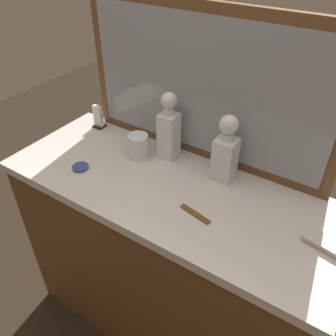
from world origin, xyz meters
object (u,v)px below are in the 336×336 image
(porcelain_dish, at_px, (80,167))
(crystal_tumbler_left, at_px, (138,147))
(crystal_decanter_far_left, at_px, (225,154))
(silver_brush_far_left, at_px, (325,244))
(tortoiseshell_comb, at_px, (195,214))
(napkin_holder, at_px, (99,118))
(crystal_decanter_rear, at_px, (169,132))

(porcelain_dish, bearing_deg, crystal_tumbler_left, 54.53)
(crystal_decanter_far_left, bearing_deg, porcelain_dish, -152.45)
(crystal_decanter_far_left, xyz_separation_m, crystal_tumbler_left, (-0.36, -0.06, -0.06))
(silver_brush_far_left, distance_m, porcelain_dish, 0.93)
(porcelain_dish, bearing_deg, tortoiseshell_comb, 2.62)
(crystal_decanter_far_left, height_order, porcelain_dish, crystal_decanter_far_left)
(silver_brush_far_left, bearing_deg, napkin_holder, 171.03)
(silver_brush_far_left, bearing_deg, crystal_tumbler_left, 174.20)
(crystal_tumbler_left, height_order, silver_brush_far_left, crystal_tumbler_left)
(crystal_tumbler_left, xyz_separation_m, silver_brush_far_left, (0.78, -0.08, -0.03))
(crystal_decanter_rear, height_order, porcelain_dish, crystal_decanter_rear)
(porcelain_dish, relative_size, napkin_holder, 0.59)
(porcelain_dish, xyz_separation_m, tortoiseshell_comb, (0.52, 0.02, -0.00))
(crystal_decanter_rear, relative_size, crystal_tumbler_left, 2.88)
(crystal_tumbler_left, distance_m, tortoiseshell_comb, 0.42)
(porcelain_dish, distance_m, tortoiseshell_comb, 0.52)
(crystal_decanter_far_left, relative_size, tortoiseshell_comb, 2.15)
(crystal_decanter_far_left, xyz_separation_m, porcelain_dish, (-0.50, -0.26, -0.10))
(crystal_tumbler_left, distance_m, napkin_holder, 0.32)
(tortoiseshell_comb, xyz_separation_m, napkin_holder, (-0.68, 0.27, 0.04))
(tortoiseshell_comb, relative_size, napkin_holder, 1.14)
(tortoiseshell_comb, bearing_deg, napkin_holder, 158.46)
(crystal_decanter_rear, xyz_separation_m, silver_brush_far_left, (0.67, -0.15, -0.10))
(crystal_decanter_rear, bearing_deg, tortoiseshell_comb, -42.49)
(crystal_tumbler_left, xyz_separation_m, porcelain_dish, (-0.14, -0.20, -0.04))
(crystal_tumbler_left, xyz_separation_m, tortoiseshell_comb, (0.37, -0.18, -0.04))
(crystal_decanter_far_left, distance_m, silver_brush_far_left, 0.45)
(crystal_decanter_rear, height_order, silver_brush_far_left, crystal_decanter_rear)
(crystal_decanter_far_left, height_order, crystal_tumbler_left, crystal_decanter_far_left)
(porcelain_dish, distance_m, napkin_holder, 0.34)
(crystal_decanter_rear, xyz_separation_m, crystal_tumbler_left, (-0.10, -0.07, -0.07))
(crystal_decanter_far_left, xyz_separation_m, napkin_holder, (-0.67, 0.03, -0.06))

